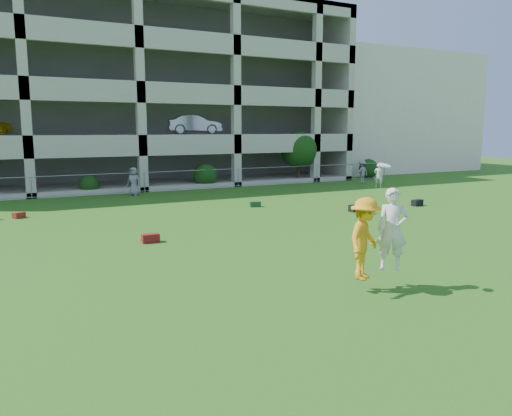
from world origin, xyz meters
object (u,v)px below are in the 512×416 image
bystander_c (134,181)px  parking_garage (110,95)px  crate_d (354,208)px  bystander_e (378,176)px  stucco_building (361,114)px  bystander_f (362,172)px  frisbee_contest (372,236)px

bystander_c → parking_garage: 11.17m
bystander_c → crate_d: size_ratio=4.45×
crate_d → parking_garage: parking_garage is taller
crate_d → parking_garage: (-6.45, 19.78, 5.86)m
bystander_c → parking_garage: size_ratio=0.05×
bystander_e → parking_garage: size_ratio=0.05×
stucco_building → bystander_f: (-8.81, -11.10, -4.21)m
bystander_f → parking_garage: parking_garage is taller
crate_d → stucco_building: bearing=50.5°
stucco_building → crate_d: 26.47m
stucco_building → crate_d: (-16.56, -20.08, -4.85)m
parking_garage → bystander_f: bearing=-37.2°
bystander_f → frisbee_contest: 22.91m
bystander_c → crate_d: bearing=-11.6°
frisbee_contest → parking_garage: (0.10, 28.69, 4.75)m
frisbee_contest → bystander_c: bearing=92.4°
bystander_f → parking_garage: size_ratio=0.05×
frisbee_contest → parking_garage: size_ratio=0.09×
bystander_c → frisbee_contest: 18.88m
bystander_e → stucco_building: bearing=-82.6°
bystander_c → bystander_e: (14.45, -3.34, -0.02)m
bystander_e → bystander_f: bystander_f is taller
stucco_building → frisbee_contest: 37.26m
bystander_c → bystander_e: size_ratio=1.03×
bystander_c → crate_d: 12.37m
crate_d → frisbee_contest: (-6.55, -8.91, 1.12)m
stucco_building → bystander_f: size_ratio=10.15×
stucco_building → bystander_c: (-23.89, -10.13, -4.22)m
stucco_building → parking_garage: bearing=-179.3°
crate_d → frisbee_contest: 11.11m
stucco_building → bystander_f: 14.78m
bystander_f → bystander_c: bearing=-9.8°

